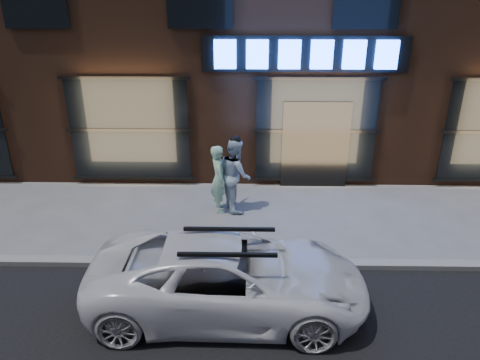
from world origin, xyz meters
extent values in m
plane|color=slate|center=(0.00, 0.00, 0.00)|extent=(90.00, 90.00, 0.00)
cube|color=gray|center=(0.00, 0.00, 0.06)|extent=(60.00, 0.25, 0.12)
cube|color=black|center=(-0.40, 3.95, 3.60)|extent=(5.20, 0.06, 0.90)
cube|color=black|center=(0.00, 3.92, 1.20)|extent=(1.80, 0.10, 2.40)
cube|color=#FFBF72|center=(-5.00, 3.98, 1.60)|extent=(3.00, 0.04, 2.60)
cube|color=black|center=(-5.00, 3.94, 1.60)|extent=(3.20, 0.06, 2.80)
cube|color=#FFBF72|center=(0.00, 3.98, 1.60)|extent=(3.00, 0.04, 2.60)
cube|color=black|center=(0.00, 3.94, 1.60)|extent=(3.20, 0.06, 2.80)
cube|color=#2659FF|center=(-2.40, 3.88, 3.60)|extent=(0.55, 0.12, 0.70)
cube|color=#2659FF|center=(-1.60, 3.88, 3.60)|extent=(0.55, 0.12, 0.70)
cube|color=#2659FF|center=(-0.80, 3.88, 3.60)|extent=(0.55, 0.12, 0.70)
cube|color=#2659FF|center=(0.00, 3.88, 3.60)|extent=(0.55, 0.12, 0.70)
cube|color=#2659FF|center=(0.80, 3.88, 3.60)|extent=(0.55, 0.12, 0.70)
cube|color=#2659FF|center=(1.60, 3.88, 3.60)|extent=(0.55, 0.12, 0.70)
imported|color=#B9F4C2|center=(-2.52, 2.44, 0.86)|extent=(0.54, 0.70, 1.71)
imported|color=white|center=(-2.12, 2.56, 0.92)|extent=(0.93, 1.06, 1.84)
imported|color=white|center=(-2.13, -1.30, 0.67)|extent=(4.83, 2.27, 1.34)
camera|label=1|loc=(-1.81, -7.98, 5.53)|focal=35.00mm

